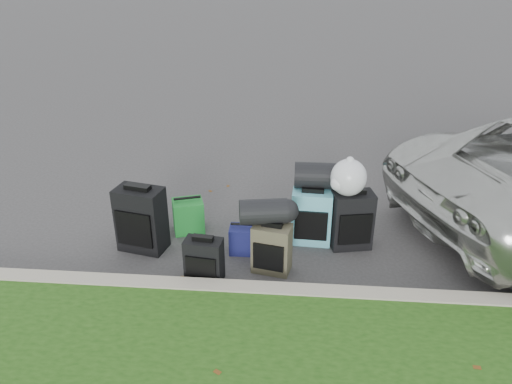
# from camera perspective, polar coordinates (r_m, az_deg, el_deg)

# --- Properties ---
(ground) EXTENTS (120.00, 120.00, 0.00)m
(ground) POSITION_cam_1_polar(r_m,az_deg,el_deg) (5.70, 0.84, -5.89)
(ground) COLOR #383535
(ground) RESTS_ON ground
(curb) EXTENTS (120.00, 0.18, 0.15)m
(curb) POSITION_cam_1_polar(r_m,az_deg,el_deg) (4.84, -0.00, -11.41)
(curb) COLOR #9E937F
(curb) RESTS_ON ground
(suitcase_small_black) EXTENTS (0.39, 0.25, 0.46)m
(suitcase_small_black) POSITION_cam_1_polar(r_m,az_deg,el_deg) (5.03, -5.95, -7.77)
(suitcase_small_black) COLOR black
(suitcase_small_black) RESTS_ON ground
(suitcase_large_black_left) EXTENTS (0.56, 0.41, 0.73)m
(suitcase_large_black_left) POSITION_cam_1_polar(r_m,az_deg,el_deg) (5.59, -12.98, -3.05)
(suitcase_large_black_left) COLOR black
(suitcase_large_black_left) RESTS_ON ground
(suitcase_olive) EXTENTS (0.42, 0.31, 0.53)m
(suitcase_olive) POSITION_cam_1_polar(r_m,az_deg,el_deg) (5.13, 1.82, -6.45)
(suitcase_olive) COLOR #3A3627
(suitcase_olive) RESTS_ON ground
(suitcase_teal) EXTENTS (0.45, 0.28, 0.63)m
(suitcase_teal) POSITION_cam_1_polar(r_m,az_deg,el_deg) (5.62, 6.36, -2.85)
(suitcase_teal) COLOR teal
(suitcase_teal) RESTS_ON ground
(suitcase_large_black_right) EXTENTS (0.48, 0.34, 0.66)m
(suitcase_large_black_right) POSITION_cam_1_polar(r_m,az_deg,el_deg) (5.60, 10.88, -3.18)
(suitcase_large_black_right) COLOR black
(suitcase_large_black_right) RESTS_ON ground
(tote_green) EXTENTS (0.41, 0.37, 0.39)m
(tote_green) POSITION_cam_1_polar(r_m,az_deg,el_deg) (5.91, -7.74, -2.72)
(tote_green) COLOR #1B7A29
(tote_green) RESTS_ON ground
(tote_navy) EXTENTS (0.29, 0.23, 0.31)m
(tote_navy) POSITION_cam_1_polar(r_m,az_deg,el_deg) (5.48, -1.52, -5.45)
(tote_navy) COLOR navy
(tote_navy) RESTS_ON ground
(duffel_left) EXTENTS (0.52, 0.34, 0.26)m
(duffel_left) POSITION_cam_1_polar(r_m,az_deg,el_deg) (4.98, 0.86, -2.26)
(duffel_left) COLOR black
(duffel_left) RESTS_ON suitcase_olive
(duffel_right) EXTENTS (0.52, 0.29, 0.29)m
(duffel_right) POSITION_cam_1_polar(r_m,az_deg,el_deg) (5.52, 7.14, 1.87)
(duffel_right) COLOR black
(duffel_right) RESTS_ON suitcase_teal
(trash_bag) EXTENTS (0.38, 0.38, 0.38)m
(trash_bag) POSITION_cam_1_polar(r_m,az_deg,el_deg) (5.34, 10.54, 1.64)
(trash_bag) COLOR silver
(trash_bag) RESTS_ON suitcase_large_black_right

